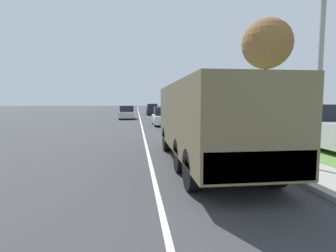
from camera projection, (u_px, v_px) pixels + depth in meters
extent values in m
plane|color=#38383A|center=(139.00, 115.00, 39.14)|extent=(180.00, 180.00, 0.00)
cube|color=silver|center=(139.00, 115.00, 39.14)|extent=(0.12, 120.00, 0.00)
cube|color=#9E9B93|center=(169.00, 115.00, 39.68)|extent=(1.80, 120.00, 0.12)
cube|color=#56843D|center=(197.00, 115.00, 40.22)|extent=(7.00, 120.00, 0.02)
cube|color=#606647|center=(190.00, 113.00, 11.30)|extent=(2.36, 2.13, 2.14)
cube|color=brown|center=(217.00, 119.00, 7.54)|extent=(2.36, 5.48, 2.15)
cube|color=#606647|center=(260.00, 166.00, 4.95)|extent=(2.24, 0.10, 0.60)
cube|color=red|center=(215.00, 157.00, 4.81)|extent=(0.12, 0.06, 0.12)
cube|color=red|center=(305.00, 155.00, 5.02)|extent=(0.12, 0.06, 0.12)
cylinder|color=black|center=(167.00, 139.00, 11.17)|extent=(0.30, 1.00, 1.00)
cylinder|color=black|center=(214.00, 138.00, 11.42)|extent=(0.30, 1.00, 1.00)
cylinder|color=black|center=(192.00, 170.00, 6.17)|extent=(0.30, 1.00, 1.00)
cylinder|color=black|center=(274.00, 167.00, 6.41)|extent=(0.30, 1.00, 1.00)
cylinder|color=black|center=(180.00, 155.00, 7.79)|extent=(0.30, 1.00, 1.00)
cylinder|color=black|center=(246.00, 154.00, 8.04)|extent=(0.30, 1.00, 1.00)
cube|color=silver|center=(164.00, 119.00, 23.24)|extent=(1.88, 4.17, 0.70)
cube|color=black|center=(164.00, 111.00, 23.26)|extent=(1.66, 1.88, 0.72)
cylinder|color=black|center=(153.00, 121.00, 24.48)|extent=(0.20, 0.64, 0.64)
cylinder|color=black|center=(171.00, 120.00, 24.68)|extent=(0.20, 0.64, 0.64)
cylinder|color=black|center=(156.00, 123.00, 21.84)|extent=(0.20, 0.64, 0.64)
cylinder|color=black|center=(175.00, 123.00, 22.05)|extent=(0.20, 0.64, 0.64)
cube|color=#B7BABF|center=(127.00, 115.00, 31.47)|extent=(1.83, 3.91, 0.70)
cube|color=black|center=(127.00, 109.00, 31.48)|extent=(1.61, 1.76, 0.71)
cylinder|color=black|center=(121.00, 116.00, 32.63)|extent=(0.20, 0.64, 0.64)
cylinder|color=black|center=(134.00, 116.00, 32.82)|extent=(0.20, 0.64, 0.64)
cylinder|color=black|center=(119.00, 117.00, 30.15)|extent=(0.20, 0.64, 0.64)
cylinder|color=black|center=(134.00, 117.00, 30.35)|extent=(0.20, 0.64, 0.64)
cube|color=black|center=(152.00, 111.00, 40.99)|extent=(1.73, 4.58, 0.78)
cube|color=black|center=(152.00, 106.00, 41.01)|extent=(1.52, 2.06, 0.78)
cylinder|color=black|center=(147.00, 112.00, 42.37)|extent=(0.20, 0.64, 0.64)
cylinder|color=black|center=(156.00, 112.00, 42.55)|extent=(0.20, 0.64, 0.64)
cylinder|color=black|center=(148.00, 113.00, 39.47)|extent=(0.20, 0.64, 0.64)
cylinder|color=black|center=(158.00, 113.00, 39.66)|extent=(0.20, 0.64, 0.64)
cube|color=black|center=(319.00, 113.00, 11.93)|extent=(1.77, 2.18, 0.82)
cylinder|color=black|center=(297.00, 138.00, 12.15)|extent=(0.24, 0.76, 0.76)
cylinder|color=black|center=(331.00, 138.00, 12.35)|extent=(0.24, 0.76, 0.76)
cylinder|color=gray|center=(320.00, 64.00, 7.42)|extent=(0.14, 0.14, 6.06)
cylinder|color=brown|center=(265.00, 95.00, 17.75)|extent=(0.29, 0.29, 5.00)
sphere|color=brown|center=(267.00, 44.00, 17.43)|extent=(3.32, 3.32, 3.32)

